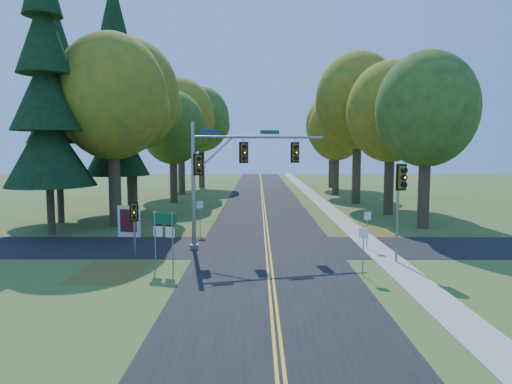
{
  "coord_description": "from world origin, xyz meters",
  "views": [
    {
      "loc": [
        -0.59,
        -24.31,
        5.75
      ],
      "look_at": [
        -0.69,
        2.59,
        3.2
      ],
      "focal_mm": 32.0,
      "sensor_mm": 36.0,
      "label": 1
    }
  ],
  "objects_px": {
    "route_sign_cluster": "(164,229)",
    "east_signal_pole": "(401,188)",
    "info_kiosk": "(129,221)",
    "traffic_mast": "(228,168)"
  },
  "relations": [
    {
      "from": "east_signal_pole",
      "to": "info_kiosk",
      "type": "height_order",
      "value": "east_signal_pole"
    },
    {
      "from": "info_kiosk",
      "to": "east_signal_pole",
      "type": "bearing_deg",
      "value": -14.23
    },
    {
      "from": "route_sign_cluster",
      "to": "traffic_mast",
      "type": "bearing_deg",
      "value": 76.58
    },
    {
      "from": "route_sign_cluster",
      "to": "info_kiosk",
      "type": "relative_size",
      "value": 1.35
    },
    {
      "from": "route_sign_cluster",
      "to": "info_kiosk",
      "type": "xyz_separation_m",
      "value": [
        -3.94,
        8.02,
        -0.94
      ]
    },
    {
      "from": "traffic_mast",
      "to": "route_sign_cluster",
      "type": "height_order",
      "value": "traffic_mast"
    },
    {
      "from": "route_sign_cluster",
      "to": "info_kiosk",
      "type": "distance_m",
      "value": 8.98
    },
    {
      "from": "east_signal_pole",
      "to": "route_sign_cluster",
      "type": "distance_m",
      "value": 11.73
    },
    {
      "from": "route_sign_cluster",
      "to": "info_kiosk",
      "type": "bearing_deg",
      "value": 133.62
    },
    {
      "from": "route_sign_cluster",
      "to": "east_signal_pole",
      "type": "bearing_deg",
      "value": 22.71
    }
  ]
}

